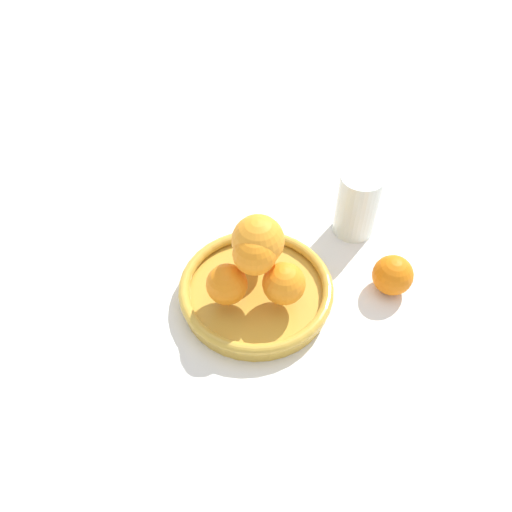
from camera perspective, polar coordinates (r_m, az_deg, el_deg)
ground_plane at (r=0.87m, az=0.00°, el=-4.76°), size 4.00×4.00×0.00m
fruit_bowl at (r=0.85m, az=0.00°, el=-3.96°), size 0.26×0.26×0.04m
orange_pile at (r=0.79m, az=0.02°, el=-0.32°), size 0.15×0.16×0.14m
stray_orange at (r=0.88m, az=15.35°, el=-2.13°), size 0.07×0.07×0.07m
drinking_glass at (r=0.95m, az=11.49°, el=5.80°), size 0.08×0.08×0.13m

